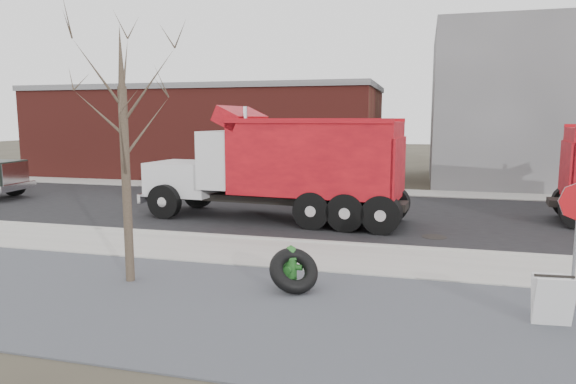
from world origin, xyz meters
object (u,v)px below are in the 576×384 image
(fire_hydrant, at_px, (291,269))
(dump_truck_red_b, at_px, (282,164))
(truck_tire, at_px, (294,270))
(sandwich_board, at_px, (553,300))

(fire_hydrant, xyz_separation_m, dump_truck_red_b, (-2.02, 6.66, 1.50))
(fire_hydrant, bearing_deg, truck_tire, -54.85)
(fire_hydrant, bearing_deg, dump_truck_red_b, 113.66)
(fire_hydrant, relative_size, dump_truck_red_b, 0.10)
(dump_truck_red_b, bearing_deg, truck_tire, 111.87)
(sandwich_board, bearing_deg, dump_truck_red_b, 126.89)
(dump_truck_red_b, bearing_deg, sandwich_board, 136.20)
(fire_hydrant, bearing_deg, sandwich_board, -3.05)
(fire_hydrant, height_order, truck_tire, truck_tire)
(fire_hydrant, distance_m, sandwich_board, 4.67)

